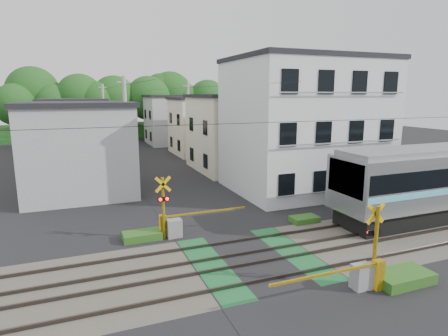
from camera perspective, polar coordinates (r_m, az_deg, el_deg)
name	(u,v)px	position (r m, az deg, el deg)	size (l,w,h in m)	color
ground	(254,259)	(16.23, 4.53, -13.64)	(120.00, 120.00, 0.00)	black
track_bed	(254,258)	(16.21, 4.53, -13.52)	(120.00, 120.00, 0.14)	#47423A
crossing_signal_near	(365,270)	(14.54, 20.73, -14.35)	(4.74, 0.65, 3.09)	yellow
crossing_signal_far	(172,223)	(18.36, -7.90, -8.30)	(4.74, 0.65, 3.09)	yellow
apartment_block	(304,125)	(27.31, 12.10, 6.43)	(10.20, 8.36, 9.30)	silver
houses_row	(147,129)	(39.87, -11.63, 5.84)	(22.07, 31.35, 6.80)	#A6A8AB
tree_hill	(121,104)	(61.64, -15.43, 9.32)	(40.00, 13.29, 10.79)	#1F511B
catenary	(372,163)	(18.49, 21.64, 0.72)	(60.00, 5.04, 7.00)	#2D2D33
utility_poles	(139,123)	(36.73, -12.90, 6.66)	(7.90, 42.00, 8.00)	#A5A5A0
pedestrian	(132,147)	(43.64, -13.91, 3.13)	(0.68, 0.45, 1.87)	black
weed_patches	(291,249)	(16.87, 10.17, -12.10)	(10.25, 8.80, 0.40)	#2D5E1E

